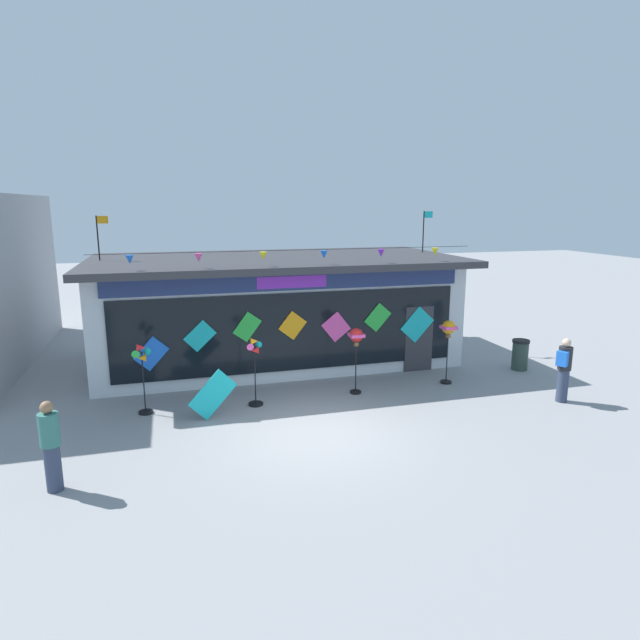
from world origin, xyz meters
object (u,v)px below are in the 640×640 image
object	(u,v)px
wind_spinner_far_left	(142,365)
person_mid_plaza	(51,446)
wind_spinner_left	(255,363)
wind_spinner_center_left	(356,340)
kite_shop_building	(275,308)
trash_bin	(520,355)
wind_spinner_center_right	(448,332)
display_kite_on_ground	(213,395)
person_near_camera	(564,369)

from	to	relation	value
wind_spinner_far_left	person_mid_plaza	distance (m)	3.64
wind_spinner_left	wind_spinner_center_left	bearing A→B (deg)	3.84
kite_shop_building	trash_bin	distance (m)	7.81
wind_spinner_far_left	wind_spinner_center_right	size ratio (longest dim) A/B	0.97
display_kite_on_ground	wind_spinner_left	bearing A→B (deg)	26.81
wind_spinner_left	person_mid_plaza	bearing A→B (deg)	-142.44
wind_spinner_far_left	wind_spinner_left	bearing A→B (deg)	-3.65
wind_spinner_center_right	person_near_camera	distance (m)	3.09
kite_shop_building	person_mid_plaza	distance (m)	9.07
wind_spinner_left	wind_spinner_center_left	world-z (taller)	wind_spinner_center_left
kite_shop_building	wind_spinner_center_left	world-z (taller)	kite_shop_building
wind_spinner_center_left	wind_spinner_left	bearing A→B (deg)	-176.16
kite_shop_building	trash_bin	world-z (taller)	kite_shop_building
kite_shop_building	person_mid_plaza	xyz separation A→B (m)	(-5.43, -7.22, -0.86)
person_mid_plaza	wind_spinner_center_right	bearing A→B (deg)	179.37
wind_spinner_center_left	person_mid_plaza	bearing A→B (deg)	-153.98
wind_spinner_far_left	person_mid_plaza	bearing A→B (deg)	-113.17
wind_spinner_center_right	display_kite_on_ground	xyz separation A→B (m)	(-6.61, -0.84, -0.90)
wind_spinner_center_right	person_mid_plaza	xyz separation A→B (m)	(-9.62, -3.44, -0.63)
wind_spinner_left	person_near_camera	size ratio (longest dim) A/B	1.05
wind_spinner_left	trash_bin	size ratio (longest dim) A/B	1.88
wind_spinner_far_left	kite_shop_building	bearing A→B (deg)	44.19
kite_shop_building	trash_bin	bearing A→B (deg)	-24.80
wind_spinner_left	person_near_camera	distance (m)	7.88
wind_spinner_far_left	trash_bin	world-z (taller)	wind_spinner_far_left
wind_spinner_far_left	display_kite_on_ground	bearing A→B (deg)	-24.81
wind_spinner_left	wind_spinner_center_right	bearing A→B (deg)	2.90
kite_shop_building	wind_spinner_left	distance (m)	4.31
kite_shop_building	wind_spinner_center_left	bearing A→B (deg)	-69.91
wind_spinner_far_left	person_mid_plaza	world-z (taller)	wind_spinner_far_left
wind_spinner_center_right	trash_bin	distance (m)	3.04
wind_spinner_left	display_kite_on_ground	xyz separation A→B (m)	(-1.10, -0.56, -0.53)
kite_shop_building	wind_spinner_center_right	size ratio (longest dim) A/B	6.20
wind_spinner_left	display_kite_on_ground	size ratio (longest dim) A/B	1.62
kite_shop_building	wind_spinner_center_left	size ratio (longest dim) A/B	6.28
kite_shop_building	wind_spinner_left	size ratio (longest dim) A/B	6.39
trash_bin	wind_spinner_center_left	bearing A→B (deg)	-173.43
trash_bin	wind_spinner_left	bearing A→B (deg)	-174.33
display_kite_on_ground	person_mid_plaza	bearing A→B (deg)	-139.10
person_mid_plaza	display_kite_on_ground	bearing A→B (deg)	-159.40
kite_shop_building	wind_spinner_far_left	distance (m)	5.60
wind_spinner_center_left	wind_spinner_center_right	world-z (taller)	wind_spinner_center_right
wind_spinner_left	wind_spinner_center_left	distance (m)	2.77
kite_shop_building	wind_spinner_center_left	distance (m)	4.14
kite_shop_building	wind_spinner_center_right	xyz separation A→B (m)	(4.19, -3.78, -0.23)
trash_bin	kite_shop_building	bearing A→B (deg)	155.20
wind_spinner_left	trash_bin	distance (m)	8.39
wind_spinner_center_right	person_near_camera	xyz separation A→B (m)	(2.14, -2.14, -0.60)
wind_spinner_left	person_near_camera	bearing A→B (deg)	-13.66
wind_spinner_far_left	display_kite_on_ground	xyz separation A→B (m)	(1.58, -0.73, -0.64)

